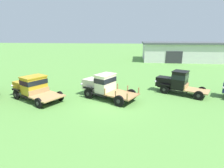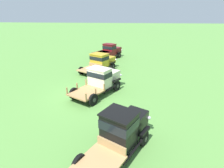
{
  "view_description": "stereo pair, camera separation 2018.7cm",
  "coord_description": "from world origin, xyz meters",
  "px_view_note": "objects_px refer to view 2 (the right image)",
  "views": [
    {
      "loc": [
        1.84,
        -13.14,
        5.31
      ],
      "look_at": [
        -0.26,
        2.39,
        1.0
      ],
      "focal_mm": 28.0,
      "sensor_mm": 36.0,
      "label": 1
    },
    {
      "loc": [
        12.69,
        3.86,
        6.26
      ],
      "look_at": [
        -0.26,
        2.39,
        1.0
      ],
      "focal_mm": 28.0,
      "sensor_mm": 36.0,
      "label": 2
    }
  ],
  "objects_px": {
    "vintage_truck_second_in_line": "(101,61)",
    "vintage_truck_far_side": "(122,130)",
    "vintage_truck_midrow_center": "(101,79)",
    "vintage_truck_foreground_near": "(108,52)"
  },
  "relations": [
    {
      "from": "vintage_truck_second_in_line",
      "to": "vintage_truck_far_side",
      "type": "bearing_deg",
      "value": 14.16
    },
    {
      "from": "vintage_truck_midrow_center",
      "to": "vintage_truck_second_in_line",
      "type": "bearing_deg",
      "value": -169.72
    },
    {
      "from": "vintage_truck_second_in_line",
      "to": "vintage_truck_far_side",
      "type": "xyz_separation_m",
      "value": [
        12.74,
        3.21,
        0.04
      ]
    },
    {
      "from": "vintage_truck_foreground_near",
      "to": "vintage_truck_second_in_line",
      "type": "relative_size",
      "value": 0.99
    },
    {
      "from": "vintage_truck_foreground_near",
      "to": "vintage_truck_second_in_line",
      "type": "bearing_deg",
      "value": -1.05
    },
    {
      "from": "vintage_truck_foreground_near",
      "to": "vintage_truck_far_side",
      "type": "xyz_separation_m",
      "value": [
        18.42,
        3.11,
        0.06
      ]
    },
    {
      "from": "vintage_truck_foreground_near",
      "to": "vintage_truck_midrow_center",
      "type": "xyz_separation_m",
      "value": [
        11.71,
        0.99,
        0.06
      ]
    },
    {
      "from": "vintage_truck_foreground_near",
      "to": "vintage_truck_midrow_center",
      "type": "distance_m",
      "value": 11.75
    },
    {
      "from": "vintage_truck_midrow_center",
      "to": "vintage_truck_far_side",
      "type": "xyz_separation_m",
      "value": [
        6.72,
        2.12,
        -0.0
      ]
    },
    {
      "from": "vintage_truck_second_in_line",
      "to": "vintage_truck_foreground_near",
      "type": "bearing_deg",
      "value": 178.95
    }
  ]
}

